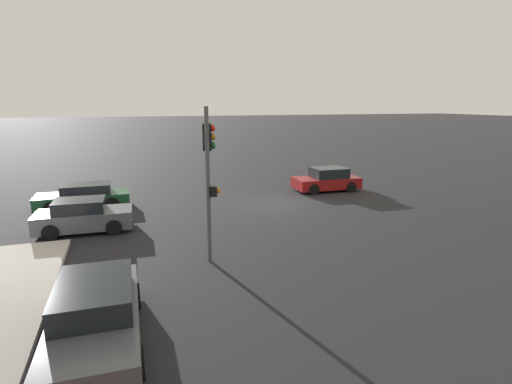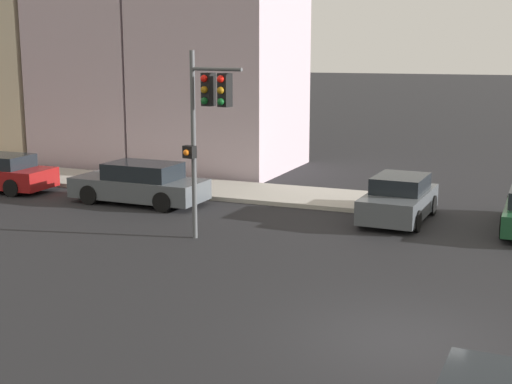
{
  "view_description": "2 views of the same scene",
  "coord_description": "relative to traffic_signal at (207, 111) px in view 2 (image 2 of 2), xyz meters",
  "views": [
    {
      "loc": [
        7.78,
        19.91,
        5.43
      ],
      "look_at": [
        2.47,
        4.11,
        1.69
      ],
      "focal_mm": 28.0,
      "sensor_mm": 36.0,
      "label": 1
    },
    {
      "loc": [
        -12.6,
        -2.26,
        5.34
      ],
      "look_at": [
        3.8,
        4.52,
        1.79
      ],
      "focal_mm": 50.0,
      "sensor_mm": 36.0,
      "label": 2
    }
  ],
  "objects": [
    {
      "name": "crossing_car_2",
      "position": [
        4.58,
        -4.49,
        -3.0
      ],
      "size": [
        3.97,
        1.97,
        1.42
      ],
      "rotation": [
        0.0,
        0.0,
        3.1
      ],
      "color": "#4C5156",
      "rests_on": "ground_plane"
    },
    {
      "name": "rowhouse_backdrop",
      "position": [
        11.91,
        14.7,
        1.91
      ],
      "size": [
        8.01,
        25.0,
        11.79
      ],
      "color": "#B29EA8",
      "rests_on": "ground_plane"
    },
    {
      "name": "parked_car_0",
      "position": [
        3.64,
        4.47,
        -2.99
      ],
      "size": [
        2.06,
        4.83,
        1.45
      ],
      "rotation": [
        0.0,
        0.0,
        1.55
      ],
      "color": "#4C5156",
      "rests_on": "ground_plane"
    },
    {
      "name": "traffic_signal",
      "position": [
        0.0,
        0.0,
        0.0
      ],
      "size": [
        0.59,
        1.89,
        5.32
      ],
      "rotation": [
        0.0,
        0.0,
        2.93
      ],
      "color": "#515456",
      "rests_on": "ground_plane"
    },
    {
      "name": "ground_plane",
      "position": [
        -4.97,
        -6.47,
        -3.68
      ],
      "size": [
        300.0,
        300.0,
        0.0
      ],
      "primitive_type": "plane",
      "color": "black"
    }
  ]
}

